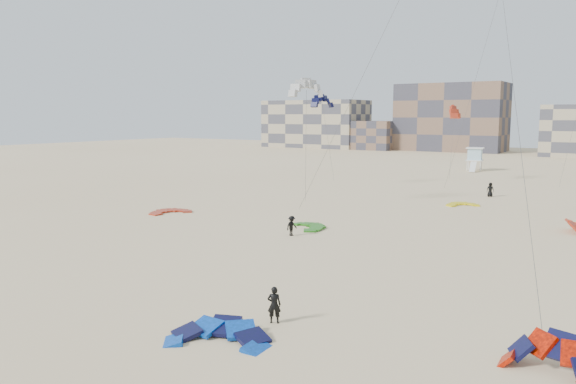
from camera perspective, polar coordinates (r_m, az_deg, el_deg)
The scene contains 16 objects.
ground at distance 26.20m, azimuth -6.98°, elevation -13.54°, with size 320.00×320.00×0.00m, color beige.
kite_ground_blue at distance 24.79m, azimuth -7.14°, elevation -14.81°, with size 4.36×4.45×1.19m, color blue, non-canonical shape.
kite_ground_orange at distance 23.82m, azimuth 25.17°, elevation -16.49°, with size 3.72×3.03×2.27m, color #FF1E01, non-canonical shape.
kite_ground_red at distance 56.44m, azimuth -11.87°, elevation -2.08°, with size 3.71×3.93×0.44m, color #B93B17, non-canonical shape.
kite_ground_green at distance 47.97m, azimuth 2.11°, elevation -3.65°, with size 3.51×3.71×0.43m, color #2B7B1B, non-canonical shape.
kite_ground_yellow at distance 62.50m, azimuth 17.28°, elevation -1.32°, with size 3.12×3.28×0.43m, color yellow, non-canonical shape.
kitesurfer_main at distance 26.30m, azimuth -1.41°, elevation -11.38°, with size 0.63×0.42×1.73m, color black.
kitesurfer_c at distance 44.64m, azimuth 0.37°, elevation -3.46°, with size 1.03×0.59×1.60m, color black.
kitesurfer_e at distance 70.26m, azimuth 19.86°, elevation 0.23°, with size 0.82×0.54×1.69m, color black.
kite_fly_grey at distance 58.79m, azimuth 1.89°, elevation 10.33°, with size 4.90×5.35×12.34m.
kite_fly_navy at distance 75.04m, azimuth 3.49°, elevation 9.08°, with size 4.47×4.24×11.55m.
kite_fly_red at distance 83.84m, azimuth 16.58°, elevation 7.68°, with size 4.16×7.17×10.20m.
lifeguard_tower_far at distance 102.69m, azimuth 18.43°, elevation 3.18°, with size 3.24×5.71×4.01m.
condo_west_a at distance 171.64m, azimuth 2.84°, elevation 6.92°, with size 30.00×15.00×14.00m, color tan.
condo_west_b at distance 159.38m, azimuth 16.25°, elevation 7.28°, with size 28.00×14.00×18.00m, color brown.
condo_fill_left at distance 160.83m, azimuth 8.69°, elevation 5.72°, with size 12.00×10.00×8.00m, color brown.
Camera 1 is at (15.72, -18.69, 9.49)m, focal length 35.00 mm.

